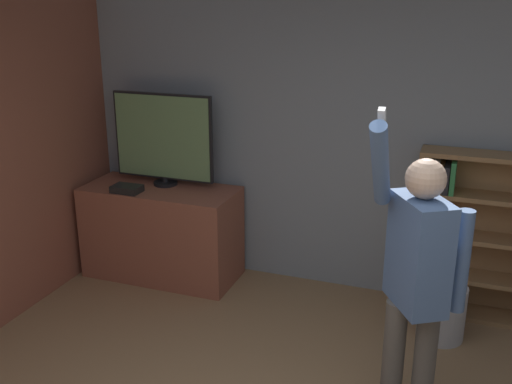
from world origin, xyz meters
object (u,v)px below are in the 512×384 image
bookshelf (465,236)px  person (416,276)px  television (163,139)px  game_console (127,189)px  waste_bin (442,312)px

bookshelf → person: bearing=-98.6°
television → person: bearing=-32.0°
television → bookshelf: (2.65, 0.11, -0.61)m
television → person: (2.40, -1.50, -0.25)m
bookshelf → person: size_ratio=0.69×
game_console → waste_bin: game_console is taller
game_console → person: bearing=-24.5°
television → game_console: bearing=-125.3°
television → person: size_ratio=0.48×
game_console → bookshelf: bookshelf is taller
game_console → waste_bin: size_ratio=0.59×
waste_bin → game_console: bearing=179.3°
person → bookshelf: bearing=139.4°
game_console → person: person is taller
bookshelf → waste_bin: 0.66m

